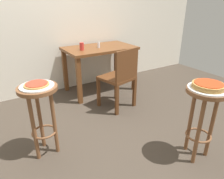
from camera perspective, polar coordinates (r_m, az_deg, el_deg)
name	(u,v)px	position (r m, az deg, el deg)	size (l,w,h in m)	color
ground_plane	(103,139)	(2.34, -2.40, -13.48)	(6.00, 6.00, 0.00)	#42382D
stool_foreground	(203,109)	(2.01, 24.10, -5.08)	(0.35, 0.35, 0.71)	brown
serving_plate_foreground	(208,88)	(1.93, 25.09, 0.26)	(0.33, 0.33, 0.01)	silver
pizza_foreground	(208,85)	(1.92, 25.23, 1.04)	(0.27, 0.27, 0.05)	#B78442
stool_middle	(40,106)	(2.00, -19.35, -4.47)	(0.35, 0.35, 0.71)	brown
serving_plate_middle	(37,86)	(1.91, -20.16, 0.93)	(0.30, 0.30, 0.01)	silver
pizza_middle	(37,84)	(1.91, -20.22, 1.37)	(0.22, 0.22, 0.02)	tan
dining_table	(100,54)	(3.33, -3.43, 9.82)	(1.10, 0.67, 0.73)	brown
cup_near_edge	(82,46)	(3.11, -8.41, 11.79)	(0.06, 0.06, 0.11)	red
condiment_shaker	(99,45)	(3.25, -3.74, 12.28)	(0.04, 0.04, 0.09)	white
wooden_chair	(120,76)	(2.76, 2.29, 3.64)	(0.48, 0.48, 0.85)	#5B3319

